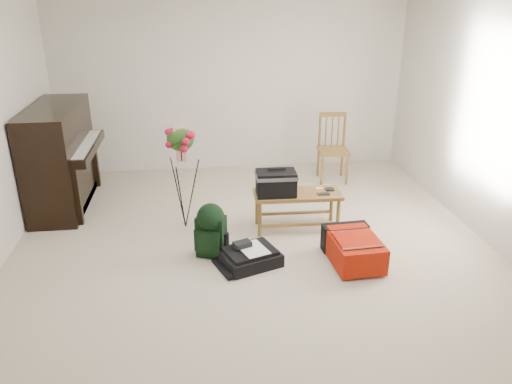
{
  "coord_description": "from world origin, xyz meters",
  "views": [
    {
      "loc": [
        -0.55,
        -4.41,
        2.56
      ],
      "look_at": [
        0.05,
        0.35,
        0.56
      ],
      "focal_mm": 35.0,
      "sensor_mm": 36.0,
      "label": 1
    }
  ],
  "objects": [
    {
      "name": "dining_chair",
      "position": [
        1.34,
        2.05,
        0.46
      ],
      "size": [
        0.44,
        0.44,
        0.93
      ],
      "rotation": [
        0.0,
        0.0,
        -0.09
      ],
      "color": "brown",
      "rests_on": "floor"
    },
    {
      "name": "red_suitcase",
      "position": [
        0.95,
        -0.18,
        0.15
      ],
      "size": [
        0.49,
        0.7,
        0.29
      ],
      "rotation": [
        0.0,
        0.0,
        0.05
      ],
      "color": "#B81C07",
      "rests_on": "floor"
    },
    {
      "name": "piano",
      "position": [
        -2.19,
        1.6,
        0.6
      ],
      "size": [
        0.71,
        1.5,
        1.25
      ],
      "color": "black",
      "rests_on": "floor"
    },
    {
      "name": "wall_right",
      "position": [
        2.5,
        0.0,
        1.25
      ],
      "size": [
        0.04,
        5.5,
        2.5
      ],
      "primitive_type": "cube",
      "color": "beige",
      "rests_on": "floor"
    },
    {
      "name": "black_duffel",
      "position": [
        -0.07,
        -0.13,
        0.08
      ],
      "size": [
        0.65,
        0.59,
        0.23
      ],
      "rotation": [
        0.0,
        0.0,
        0.35
      ],
      "color": "black",
      "rests_on": "floor"
    },
    {
      "name": "bench",
      "position": [
        0.37,
        0.56,
        0.53
      ],
      "size": [
        0.98,
        0.41,
        0.74
      ],
      "rotation": [
        0.0,
        0.0,
        -0.03
      ],
      "color": "brown",
      "rests_on": "floor"
    },
    {
      "name": "green_backpack",
      "position": [
        -0.44,
        0.08,
        0.31
      ],
      "size": [
        0.33,
        0.31,
        0.57
      ],
      "rotation": [
        0.0,
        0.0,
        -0.36
      ],
      "color": "black",
      "rests_on": "floor"
    },
    {
      "name": "wall_back",
      "position": [
        0.0,
        2.75,
        1.25
      ],
      "size": [
        5.0,
        0.04,
        2.5
      ],
      "primitive_type": "cube",
      "color": "beige",
      "rests_on": "floor"
    },
    {
      "name": "flower_stand",
      "position": [
        -0.71,
        0.78,
        0.59
      ],
      "size": [
        0.45,
        0.45,
        1.21
      ],
      "rotation": [
        0.0,
        0.0,
        0.21
      ],
      "color": "black",
      "rests_on": "floor"
    },
    {
      "name": "floor",
      "position": [
        0.0,
        0.0,
        0.0
      ],
      "size": [
        5.0,
        5.5,
        0.01
      ],
      "primitive_type": "cube",
      "color": "#BFB099",
      "rests_on": "ground"
    }
  ]
}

